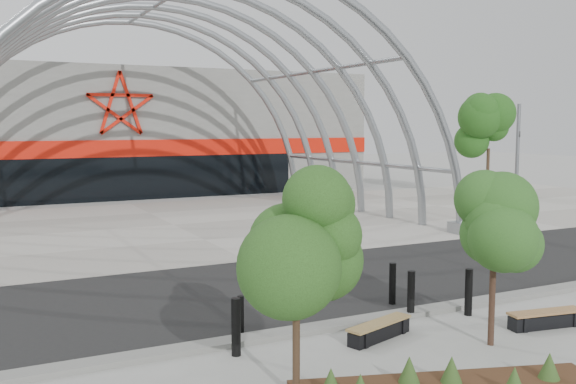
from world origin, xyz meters
name	(u,v)px	position (x,y,z in m)	size (l,w,h in m)	color
ground	(365,319)	(0.00, 0.00, 0.00)	(140.00, 140.00, 0.00)	#9A9A95
road	(296,285)	(0.00, 3.50, 0.01)	(140.00, 7.00, 0.02)	black
forecourt	(173,225)	(0.00, 15.50, 0.02)	(60.00, 17.00, 0.04)	#A09A90
kerb	(371,319)	(0.00, -0.25, 0.06)	(60.00, 0.50, 0.12)	slate
arena_building	(98,132)	(0.00, 33.45, 3.99)	(34.00, 15.24, 8.00)	slate
vault_canopy	(173,225)	(0.00, 15.50, 0.02)	(20.80, 15.80, 20.36)	#90969A
signal_pole	(517,165)	(12.47, 7.47, 2.81)	(0.38, 0.75, 5.37)	slate
street_tree_0	(296,231)	(-3.43, -3.16, 2.81)	(1.71, 1.71, 3.91)	#322215
street_tree_1	(495,215)	(1.34, -2.65, 2.71)	(1.59, 1.59, 3.77)	black
bench_0	(379,331)	(-0.50, -1.32, 0.18)	(1.80, 0.92, 0.37)	black
bench_1	(546,319)	(3.26, -2.34, 0.19)	(1.85, 0.68, 0.38)	black
bollard_0	(236,327)	(-3.57, -0.88, 0.57)	(0.18, 0.18, 1.15)	black
bollard_1	(241,315)	(-3.02, 0.24, 0.43)	(0.14, 0.14, 0.86)	black
bollard_2	(392,284)	(1.28, 0.70, 0.53)	(0.17, 0.17, 1.06)	black
bollard_3	(411,294)	(1.05, -0.36, 0.55)	(0.18, 0.18, 1.10)	black
bollard_4	(469,292)	(2.36, -0.85, 0.56)	(0.18, 0.18, 1.12)	black
bg_tree_1	(489,129)	(21.00, 18.00, 4.25)	(2.70, 2.70, 5.91)	#302217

